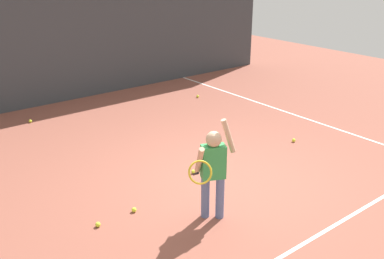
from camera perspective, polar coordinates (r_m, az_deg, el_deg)
name	(u,v)px	position (r m, az deg, el deg)	size (l,w,h in m)	color
ground_plane	(223,181)	(6.72, 4.08, -6.68)	(20.00, 20.00, 0.00)	brown
court_line_baseline	(319,234)	(5.73, 16.30, -13.03)	(9.00, 0.05, 0.00)	white
court_line_sideline	(305,118)	(9.54, 14.54, 1.45)	(0.05, 9.00, 0.00)	white
back_fence_windscreen	(68,17)	(10.54, -15.92, 14.00)	(11.79, 0.08, 3.86)	#383D42
fence_post_1	(66,13)	(10.59, -16.10, 14.42)	(0.09, 0.09, 4.01)	slate
tennis_player	(213,168)	(5.48, 2.72, -5.01)	(0.87, 0.56, 1.35)	slate
tennis_ball_0	(98,225)	(5.76, -12.20, -12.05)	(0.07, 0.07, 0.07)	#CCE033
tennis_ball_1	(30,121)	(9.58, -20.38, 1.04)	(0.07, 0.07, 0.07)	#CCE033
tennis_ball_2	(134,210)	(5.97, -7.60, -10.37)	(0.07, 0.07, 0.07)	#CCE033
tennis_ball_3	(193,172)	(6.89, 0.19, -5.54)	(0.07, 0.07, 0.07)	#CCE033
tennis_ball_5	(294,140)	(8.26, 13.16, -1.38)	(0.07, 0.07, 0.07)	#CCE033
tennis_ball_6	(198,96)	(10.62, 0.75, 4.37)	(0.07, 0.07, 0.07)	#CCE033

